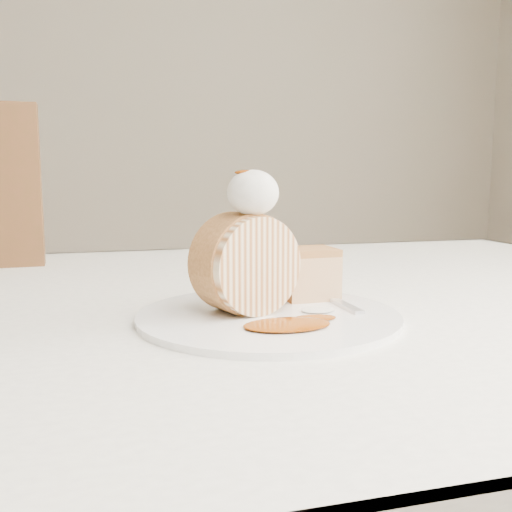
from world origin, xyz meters
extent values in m
cube|color=beige|center=(0.00, 3.00, 1.40)|extent=(5.00, 0.10, 2.80)
cube|color=white|center=(0.00, 0.20, 0.73)|extent=(1.40, 0.90, 0.04)
cube|color=white|center=(0.00, 0.65, 0.61)|extent=(1.40, 0.01, 0.28)
cylinder|color=brown|center=(0.62, 0.57, 0.35)|extent=(0.06, 0.06, 0.71)
cylinder|color=brown|center=(-0.27, 0.93, 0.23)|extent=(0.04, 0.04, 0.46)
cylinder|color=white|center=(0.03, 0.08, 0.75)|extent=(0.27, 0.27, 0.01)
cylinder|color=beige|center=(0.01, 0.09, 0.80)|extent=(0.11, 0.08, 0.10)
cube|color=#B97E46|center=(0.09, 0.13, 0.78)|extent=(0.06, 0.06, 0.05)
ellipsoid|color=white|center=(0.01, 0.08, 0.87)|extent=(0.05, 0.05, 0.04)
ellipsoid|color=#833505|center=(0.01, 0.08, 0.90)|extent=(0.03, 0.02, 0.01)
cube|color=silver|center=(0.11, 0.10, 0.76)|extent=(0.03, 0.15, 0.00)
camera|label=1|loc=(-0.13, -0.45, 0.89)|focal=40.00mm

